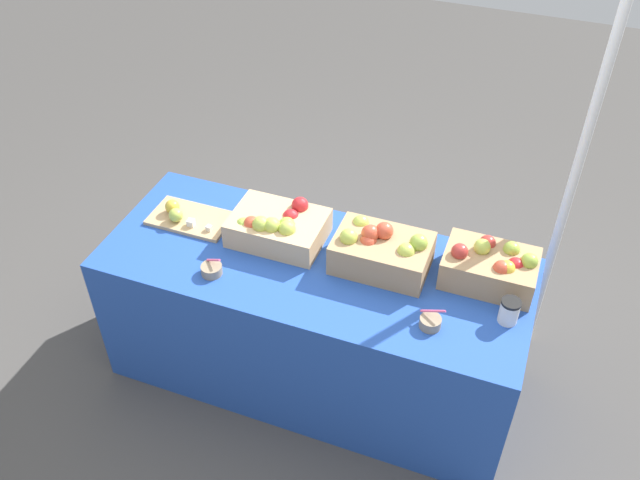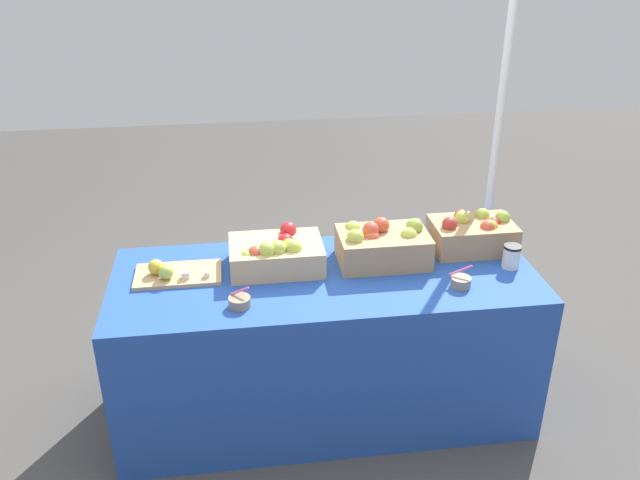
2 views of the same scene
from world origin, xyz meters
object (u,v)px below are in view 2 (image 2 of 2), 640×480
Objects in this scene: apple_crate_left at (473,233)px; tent_pole at (493,167)px; apple_crate_right at (276,254)px; cutting_board_front at (174,273)px; coffee_cup at (511,256)px; sample_bowl_mid at (240,302)px; sample_bowl_near at (461,282)px; apple_crate_middle at (382,245)px.

apple_crate_left is 0.52m from tent_pole.
apple_crate_right is 0.46m from cutting_board_front.
coffee_cup is (1.06, -0.14, -0.02)m from apple_crate_right.
coffee_cup is (0.11, -0.21, -0.03)m from apple_crate_left.
apple_crate_right reaches higher than sample_bowl_mid.
cutting_board_front is 0.40m from sample_bowl_mid.
tent_pole is at bearing 61.68° from sample_bowl_near.
apple_crate_left is 1.18m from sample_bowl_mid.
tent_pole is (1.65, 0.52, 0.22)m from cutting_board_front.
coffee_cup is at bearing 7.90° from sample_bowl_mid.
tent_pole reaches higher than apple_crate_middle.
sample_bowl_mid is at bearing -161.43° from apple_crate_left.
apple_crate_right is 0.36m from sample_bowl_mid.
sample_bowl_mid is 0.84× the size of coffee_cup.
tent_pole reaches higher than apple_crate_left.
apple_crate_middle is 0.21× the size of tent_pole.
coffee_cup is (0.28, 0.14, 0.03)m from sample_bowl_near.
tent_pole is at bearing 30.46° from sample_bowl_mid.
tent_pole is at bearing 60.23° from apple_crate_left.
coffee_cup reaches higher than sample_bowl_mid.
apple_crate_right is 1.06m from coffee_cup.
apple_crate_right is 1.30m from tent_pole.
coffee_cup is at bearing -101.93° from tent_pole.
cutting_board_front is 1.26m from sample_bowl_near.
sample_bowl_mid is at bearing -172.10° from coffee_cup.
cutting_board_front and sample_bowl_mid have the same top height.
apple_crate_middle is 0.59m from coffee_cup.
apple_crate_middle is 4.05× the size of sample_bowl_near.
sample_bowl_near is (1.23, -0.25, 0.00)m from cutting_board_front.
apple_crate_left is 1.41m from cutting_board_front.
tent_pole is (1.19, 0.49, 0.17)m from apple_crate_right.
cutting_board_front is 1.52m from coffee_cup.
cutting_board_front is (-0.95, -0.02, -0.06)m from apple_crate_middle.
apple_crate_left is at bearing 3.78° from cutting_board_front.
apple_crate_right is 4.13× the size of sample_bowl_near.
tent_pole is (0.42, 0.77, 0.22)m from sample_bowl_near.
apple_crate_middle is 0.95m from cutting_board_front.
sample_bowl_near is at bearing 1.97° from sample_bowl_mid.
apple_crate_left reaches higher than sample_bowl_mid.
sample_bowl_near is (0.29, -0.27, -0.06)m from apple_crate_middle.
coffee_cup is (0.57, -0.13, -0.03)m from apple_crate_middle.
apple_crate_left is at bearing 4.11° from apple_crate_right.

